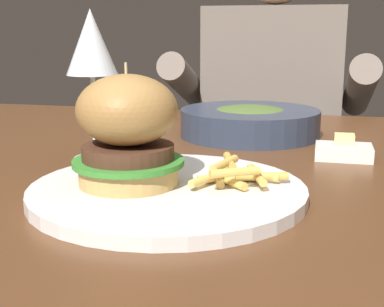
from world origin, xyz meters
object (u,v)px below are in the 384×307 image
Objects in this scene: main_plate at (168,191)px; butter_dish at (344,151)px; soup_bowl at (250,121)px; wine_glass at (91,47)px; diner_person at (270,161)px; burger_sandwich at (128,130)px.

main_plate is 0.30m from butter_dish.
wine_glass is at bearing -129.84° from soup_bowl.
butter_dish is (0.19, 0.23, 0.00)m from main_plate.
main_plate is 0.26m from wine_glass.
wine_glass is at bearing -102.86° from diner_person.
butter_dish is at bearing 50.63° from main_plate.
diner_person reaches higher than soup_bowl.
main_plate is 1.26× the size of soup_bowl.
soup_bowl is at bearing 50.16° from wine_glass.
burger_sandwich is 0.96m from diner_person.
diner_person is at bearing 88.25° from main_plate.
burger_sandwich is 0.64× the size of wine_glass.
soup_bowl is 0.59m from diner_person.
butter_dish is (0.34, 0.09, -0.15)m from wine_glass.
wine_glass is 0.32m from soup_bowl.
burger_sandwich is 0.55× the size of soup_bowl.
diner_person is at bearing 77.14° from wine_glass.
wine_glass is 0.87× the size of soup_bowl.
diner_person reaches higher than butter_dish.
diner_person reaches higher than main_plate.
soup_bowl is (0.04, 0.37, 0.02)m from main_plate.
butter_dish is 0.21m from soup_bowl.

